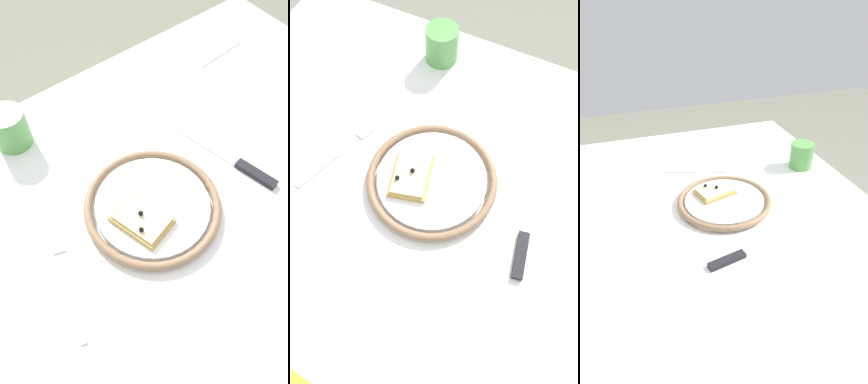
{
  "view_description": "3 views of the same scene",
  "coord_description": "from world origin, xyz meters",
  "views": [
    {
      "loc": [
        -0.29,
        -0.26,
        1.36
      ],
      "look_at": [
        -0.05,
        0.06,
        0.74
      ],
      "focal_mm": 36.42,
      "sensor_mm": 36.0,
      "label": 1
    },
    {
      "loc": [
        0.12,
        -0.32,
        1.44
      ],
      "look_at": [
        -0.03,
        0.0,
        0.73
      ],
      "focal_mm": 38.6,
      "sensor_mm": 36.0,
      "label": 2
    },
    {
      "loc": [
        0.67,
        -0.22,
        1.25
      ],
      "look_at": [
        -0.08,
        0.04,
        0.74
      ],
      "focal_mm": 31.28,
      "sensor_mm": 36.0,
      "label": 3
    }
  ],
  "objects": [
    {
      "name": "knife",
      "position": [
        0.15,
        -0.01,
        0.72
      ],
      "size": [
        0.07,
        0.24,
        0.01
      ],
      "color": "silver",
      "rests_on": "dining_table"
    },
    {
      "name": "plate",
      "position": [
        -0.05,
        0.03,
        0.72
      ],
      "size": [
        0.26,
        0.26,
        0.02
      ],
      "color": "white",
      "rests_on": "dining_table"
    },
    {
      "name": "ground_plane",
      "position": [
        0.0,
        0.0,
        0.0
      ],
      "size": [
        6.0,
        6.0,
        0.0
      ],
      "primitive_type": "plane",
      "color": "gray"
    },
    {
      "name": "pizza_slice_near",
      "position": [
        -0.09,
        0.01,
        0.74
      ],
      "size": [
        0.1,
        0.12,
        0.03
      ],
      "color": "tan",
      "rests_on": "plate"
    },
    {
      "name": "fork",
      "position": [
        -0.26,
        0.0,
        0.72
      ],
      "size": [
        0.08,
        0.2,
        0.0
      ],
      "color": "silver",
      "rests_on": "dining_table"
    },
    {
      "name": "dining_table",
      "position": [
        0.0,
        0.0,
        0.64
      ],
      "size": [
        1.18,
        0.88,
        0.71
      ],
      "color": "white",
      "rests_on": "ground_plane"
    },
    {
      "name": "cup",
      "position": [
        -0.18,
        0.34,
        0.75
      ],
      "size": [
        0.08,
        0.08,
        0.08
      ],
      "primitive_type": "cylinder",
      "color": "#599E4C",
      "rests_on": "dining_table"
    }
  ]
}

